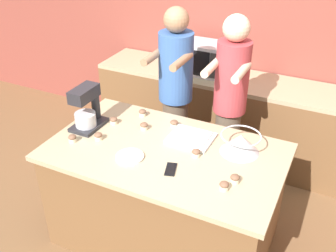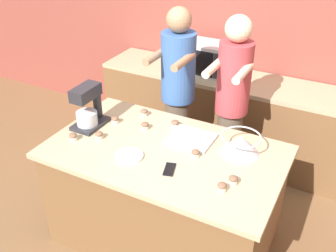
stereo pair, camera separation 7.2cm
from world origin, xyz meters
name	(u,v)px [view 1 (the left image)]	position (x,y,z in m)	size (l,w,h in m)	color
ground_plane	(165,236)	(0.00, 0.00, 0.00)	(16.00, 16.00, 0.00)	brown
back_wall	(241,26)	(0.00, 1.80, 1.35)	(10.00, 0.06, 2.70)	brown
island_counter	(165,196)	(0.00, 0.00, 0.45)	(1.76, 1.04, 0.90)	brown
back_counter	(224,116)	(0.00, 1.45, 0.46)	(2.80, 0.60, 0.91)	brown
person_left	(175,97)	(-0.26, 0.74, 0.94)	(0.32, 0.49, 1.76)	brown
person_right	(229,108)	(0.25, 0.74, 0.95)	(0.30, 0.48, 1.76)	brown
stand_mixer	(87,110)	(-0.71, 0.03, 1.05)	(0.20, 0.30, 0.36)	#232328
mixing_bowl	(240,143)	(0.51, 0.22, 0.98)	(0.30, 0.30, 0.15)	#BCBCC1
baking_tray	(191,138)	(0.12, 0.21, 0.92)	(0.33, 0.29, 0.04)	silver
microwave_oven	(203,58)	(-0.28, 1.45, 1.08)	(0.53, 0.33, 0.33)	#B7B7BC
cell_phone	(171,169)	(0.14, -0.20, 0.90)	(0.11, 0.16, 0.01)	black
small_plate	(130,157)	(-0.18, -0.20, 0.91)	(0.20, 0.20, 0.02)	white
cupcake_0	(224,186)	(0.54, -0.24, 0.93)	(0.06, 0.06, 0.06)	beige
cupcake_1	(235,179)	(0.58, -0.14, 0.93)	(0.06, 0.06, 0.06)	beige
cupcake_2	(144,126)	(-0.28, 0.19, 0.93)	(0.06, 0.06, 0.06)	beige
cupcake_3	(174,124)	(-0.08, 0.33, 0.93)	(0.06, 0.06, 0.06)	beige
cupcake_4	(72,138)	(-0.69, -0.21, 0.93)	(0.06, 0.06, 0.06)	beige
cupcake_5	(196,153)	(0.24, 0.02, 0.93)	(0.06, 0.06, 0.06)	beige
cupcake_6	(98,136)	(-0.53, -0.10, 0.93)	(0.06, 0.06, 0.06)	beige
cupcake_7	(114,120)	(-0.55, 0.16, 0.93)	(0.06, 0.06, 0.06)	beige
cupcake_8	(143,113)	(-0.40, 0.38, 0.93)	(0.06, 0.06, 0.06)	beige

